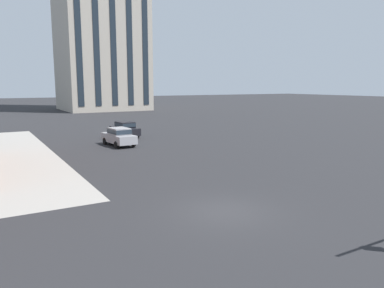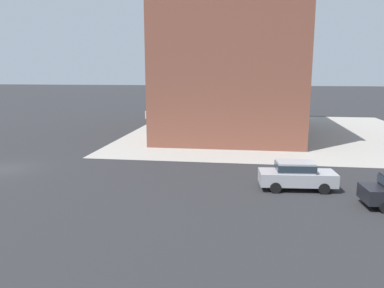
# 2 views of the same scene
# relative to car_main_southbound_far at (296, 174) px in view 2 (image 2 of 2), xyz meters

# --- Properties ---
(ground_plane) EXTENTS (320.00, 320.00, 0.00)m
(ground_plane) POSITION_rel_car_main_southbound_far_xyz_m (-1.97, -19.97, -0.92)
(ground_plane) COLOR #262628
(sidewalk_far_corner) EXTENTS (32.00, 32.00, 0.02)m
(sidewalk_far_corner) POSITION_rel_car_main_southbound_far_xyz_m (-21.97, 0.03, -0.92)
(sidewalk_far_corner) COLOR gray
(sidewalk_far_corner) RESTS_ON ground
(car_main_southbound_far) EXTENTS (2.15, 4.53, 1.68)m
(car_main_southbound_far) POSITION_rel_car_main_southbound_far_xyz_m (0.00, 0.00, 0.00)
(car_main_southbound_far) COLOR #99999E
(car_main_southbound_far) RESTS_ON ground
(storefront_block_near_corner) EXTENTS (21.14, 14.63, 14.41)m
(storefront_block_near_corner) POSITION_rel_car_main_southbound_far_xyz_m (-21.33, -4.85, 6.30)
(storefront_block_near_corner) COLOR brown
(storefront_block_near_corner) RESTS_ON ground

